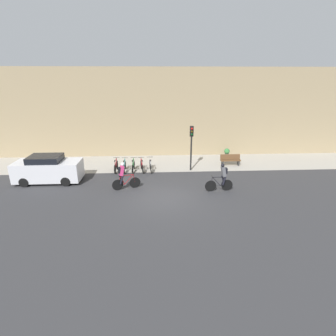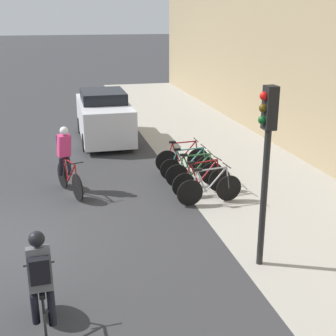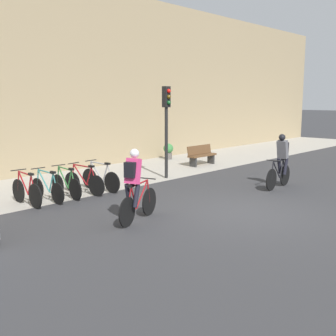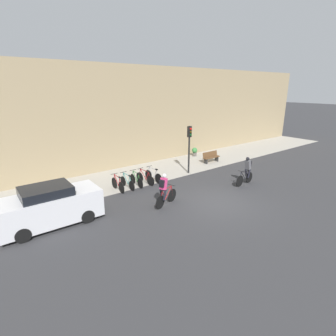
{
  "view_description": "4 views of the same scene",
  "coord_description": "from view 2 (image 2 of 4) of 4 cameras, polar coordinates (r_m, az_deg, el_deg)",
  "views": [
    {
      "loc": [
        -0.5,
        -14.03,
        6.77
      ],
      "look_at": [
        0.33,
        2.07,
        1.17
      ],
      "focal_mm": 28.0,
      "sensor_mm": 36.0,
      "label": 1
    },
    {
      "loc": [
        9.53,
        1.29,
        4.57
      ],
      "look_at": [
        0.43,
        3.49,
        1.46
      ],
      "focal_mm": 50.0,
      "sensor_mm": 36.0,
      "label": 2
    },
    {
      "loc": [
        -9.15,
        -5.82,
        2.95
      ],
      "look_at": [
        -0.3,
        2.44,
        0.96
      ],
      "focal_mm": 45.0,
      "sensor_mm": 36.0,
      "label": 3
    },
    {
      "loc": [
        -10.01,
        -8.68,
        5.98
      ],
      "look_at": [
        -0.62,
        3.63,
        1.2
      ],
      "focal_mm": 28.0,
      "sensor_mm": 36.0,
      "label": 4
    }
  ],
  "objects": [
    {
      "name": "ground",
      "position": [
        10.64,
        -19.39,
        -8.19
      ],
      "size": [
        200.0,
        200.0,
        0.0
      ],
      "primitive_type": "plane",
      "color": "#333335"
    },
    {
      "name": "kerb_strip",
      "position": [
        11.89,
        14.99,
        -4.89
      ],
      "size": [
        44.0,
        4.5,
        0.01
      ],
      "primitive_type": "cube",
      "color": "#A39E93",
      "rests_on": "ground"
    },
    {
      "name": "cyclist_pink",
      "position": [
        12.58,
        -12.35,
        1.18
      ],
      "size": [
        1.75,
        0.67,
        1.8
      ],
      "color": "black",
      "rests_on": "ground"
    },
    {
      "name": "cyclist_grey",
      "position": [
        6.93,
        -15.19,
        -13.87
      ],
      "size": [
        1.77,
        0.46,
        1.8
      ],
      "color": "black",
      "rests_on": "ground"
    },
    {
      "name": "parked_bike_0",
      "position": [
        14.1,
        1.76,
        1.17
      ],
      "size": [
        0.46,
        1.66,
        0.98
      ],
      "color": "black",
      "rests_on": "ground"
    },
    {
      "name": "parked_bike_1",
      "position": [
        13.51,
        2.48,
        0.3
      ],
      "size": [
        0.46,
        1.68,
        0.95
      ],
      "color": "black",
      "rests_on": "ground"
    },
    {
      "name": "parked_bike_2",
      "position": [
        12.92,
        3.27,
        -0.53
      ],
      "size": [
        0.46,
        1.64,
        0.96
      ],
      "color": "black",
      "rests_on": "ground"
    },
    {
      "name": "parked_bike_3",
      "position": [
        12.34,
        4.14,
        -1.47
      ],
      "size": [
        0.46,
        1.69,
        0.96
      ],
      "color": "black",
      "rests_on": "ground"
    },
    {
      "name": "parked_bike_4",
      "position": [
        11.76,
        5.09,
        -2.46
      ],
      "size": [
        0.46,
        1.73,
        0.97
      ],
      "color": "black",
      "rests_on": "ground"
    },
    {
      "name": "traffic_light_pole",
      "position": [
        8.42,
        11.95,
        2.8
      ],
      "size": [
        0.26,
        0.3,
        3.4
      ],
      "color": "black",
      "rests_on": "ground"
    },
    {
      "name": "parked_car",
      "position": [
        17.71,
        -7.8,
        6.22
      ],
      "size": [
        4.3,
        1.84,
        1.85
      ],
      "color": "silver",
      "rests_on": "ground"
    }
  ]
}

